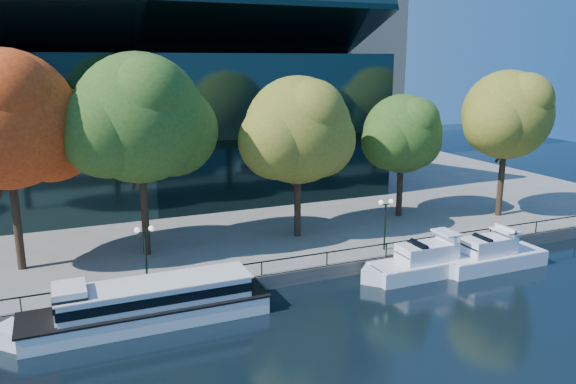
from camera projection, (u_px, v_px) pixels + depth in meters
name	position (u px, v px, depth m)	size (l,w,h in m)	color
ground	(280.00, 307.00, 35.84)	(160.00, 160.00, 0.00)	black
promenade	(167.00, 185.00, 68.32)	(90.00, 67.08, 1.00)	slate
railing	(262.00, 262.00, 38.31)	(88.20, 0.08, 0.99)	black
convention_building	(135.00, 125.00, 60.84)	(50.00, 24.57, 21.43)	black
tour_boat	(142.00, 303.00, 33.40)	(15.87, 3.54, 3.01)	white
cruiser_near	(427.00, 262.00, 41.12)	(10.68, 2.75, 3.09)	white
cruiser_far	(489.00, 256.00, 42.34)	(9.56, 2.65, 3.12)	white
tree_1	(9.00, 123.00, 37.35)	(11.79, 9.67, 15.26)	black
tree_2	(142.00, 121.00, 40.37)	(11.78, 9.66, 15.03)	black
tree_3	(300.00, 132.00, 45.15)	(10.85, 8.89, 13.23)	black
tree_4	(404.00, 135.00, 51.47)	(9.03, 7.40, 11.40)	black
tree_5	(509.00, 117.00, 51.24)	(10.12, 8.30, 13.56)	black
lamp_1	(145.00, 242.00, 36.10)	(1.26, 0.36, 4.03)	black
lamp_2	(386.00, 213.00, 42.98)	(1.26, 0.36, 4.03)	black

